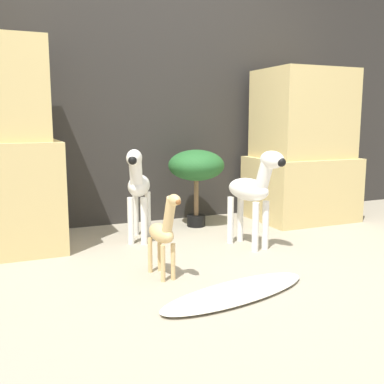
% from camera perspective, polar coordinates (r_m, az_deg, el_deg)
% --- Properties ---
extents(ground_plane, '(14.00, 14.00, 0.00)m').
position_cam_1_polar(ground_plane, '(2.67, 5.70, -10.41)').
color(ground_plane, '#9E937F').
extents(wall_back, '(6.40, 0.08, 2.20)m').
position_cam_1_polar(wall_back, '(3.97, -5.37, 12.13)').
color(wall_back, '#2D2B28').
rests_on(wall_back, ground_plane).
extents(rock_pillar_right, '(0.84, 0.70, 1.32)m').
position_cam_1_polar(rock_pillar_right, '(4.14, 13.75, 5.13)').
color(rock_pillar_right, '#D1B775').
rests_on(rock_pillar_right, ground_plane).
extents(zebra_right, '(0.24, 0.53, 0.69)m').
position_cam_1_polar(zebra_right, '(3.13, 7.80, 0.34)').
color(zebra_right, white).
rests_on(zebra_right, ground_plane).
extents(zebra_left, '(0.33, 0.52, 0.69)m').
position_cam_1_polar(zebra_left, '(3.30, -6.87, 0.82)').
color(zebra_left, white).
rests_on(zebra_left, ground_plane).
extents(giraffe_figurine, '(0.13, 0.36, 0.50)m').
position_cam_1_polar(giraffe_figurine, '(2.54, -3.66, -5.01)').
color(giraffe_figurine, tan).
rests_on(giraffe_figurine, ground_plane).
extents(potted_palm_front, '(0.47, 0.47, 0.65)m').
position_cam_1_polar(potted_palm_front, '(3.73, 0.54, 3.11)').
color(potted_palm_front, black).
rests_on(potted_palm_front, ground_plane).
extents(surfboard, '(0.96, 0.48, 0.08)m').
position_cam_1_polar(surfboard, '(2.36, 5.42, -12.56)').
color(surfboard, silver).
rests_on(surfboard, ground_plane).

